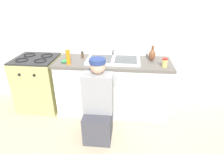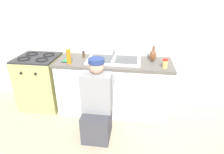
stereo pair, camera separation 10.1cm
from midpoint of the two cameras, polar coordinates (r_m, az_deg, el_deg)
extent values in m
plane|color=tan|center=(3.01, -1.18, -12.98)|extent=(12.00, 12.00, 0.00)
cube|color=silver|center=(3.07, 0.03, 13.77)|extent=(6.00, 0.10, 2.50)
cube|color=white|center=(3.03, -0.60, -3.28)|extent=(1.71, 0.60, 0.83)
cube|color=silver|center=(2.83, -9.61, -5.84)|extent=(0.75, 0.02, 0.73)
cube|color=silver|center=(2.75, 7.32, -6.71)|extent=(0.75, 0.02, 0.73)
cube|color=#5B5651|center=(2.85, -0.64, 4.48)|extent=(1.75, 0.62, 0.04)
cube|color=silver|center=(2.83, -0.64, 5.18)|extent=(0.80, 0.44, 0.03)
cube|color=#4C4F51|center=(2.85, -4.46, 5.64)|extent=(0.33, 0.35, 0.01)
cube|color=#4C4F51|center=(2.81, 3.22, 5.41)|extent=(0.33, 0.35, 0.01)
cylinder|color=#B7BABF|center=(2.99, -0.26, 7.76)|extent=(0.02, 0.02, 0.18)
cylinder|color=#B7BABF|center=(2.89, -0.43, 9.00)|extent=(0.02, 0.16, 0.02)
cube|color=tan|center=(3.37, -22.03, -1.88)|extent=(0.65, 0.60, 0.86)
cube|color=#262628|center=(3.21, -23.29, 5.15)|extent=(0.64, 0.59, 0.02)
torus|color=black|center=(3.18, -26.64, 4.68)|extent=(0.19, 0.19, 0.02)
torus|color=black|center=(3.04, -21.91, 4.68)|extent=(0.19, 0.19, 0.02)
torus|color=black|center=(3.37, -24.64, 6.14)|extent=(0.19, 0.19, 0.02)
torus|color=black|center=(3.24, -20.09, 6.19)|extent=(0.19, 0.19, 0.02)
cylinder|color=black|center=(3.07, -27.32, 0.63)|extent=(0.04, 0.02, 0.04)
cylinder|color=black|center=(2.95, -23.57, 0.48)|extent=(0.04, 0.02, 0.04)
cube|color=#3F3F47|center=(2.61, -5.33, -14.29)|extent=(0.36, 0.40, 0.40)
cube|color=gray|center=(2.40, -5.50, -4.84)|extent=(0.38, 0.22, 0.52)
sphere|color=tan|center=(2.28, -5.68, 3.19)|extent=(0.19, 0.19, 0.19)
cylinder|color=navy|center=(2.26, -5.75, 4.87)|extent=(0.20, 0.20, 0.06)
cube|color=navy|center=(2.34, -5.34, 5.15)|extent=(0.13, 0.09, 0.02)
cylinder|color=gray|center=(2.56, -8.51, -0.65)|extent=(0.08, 0.30, 0.08)
cylinder|color=gray|center=(2.51, -0.94, -0.98)|extent=(0.08, 0.30, 0.08)
ellipsoid|color=brown|center=(2.89, 11.12, 6.54)|extent=(0.10, 0.10, 0.17)
cylinder|color=brown|center=(2.85, 11.31, 8.73)|extent=(0.04, 0.04, 0.06)
cylinder|color=orange|center=(2.76, -14.26, 5.94)|extent=(0.06, 0.06, 0.22)
cylinder|color=white|center=(2.72, -14.54, 8.42)|extent=(0.03, 0.03, 0.03)
cylinder|color=#513823|center=(3.00, -9.95, 6.51)|extent=(0.04, 0.04, 0.08)
cylinder|color=black|center=(2.99, -10.02, 7.47)|extent=(0.04, 0.04, 0.02)
cube|color=black|center=(2.91, -15.19, 4.61)|extent=(0.07, 0.14, 0.01)
cube|color=green|center=(2.91, -15.20, 4.72)|extent=(0.06, 0.12, 0.00)
cylinder|color=#DBB760|center=(2.68, 14.71, 4.03)|extent=(0.07, 0.07, 0.11)
cylinder|color=#B21E19|center=(2.66, 14.86, 5.32)|extent=(0.07, 0.07, 0.02)
camera|label=1|loc=(0.05, -91.07, -0.50)|focal=30.00mm
camera|label=2|loc=(0.05, 88.93, 0.50)|focal=30.00mm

